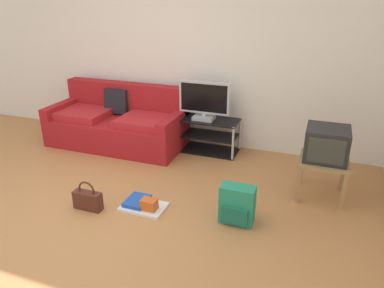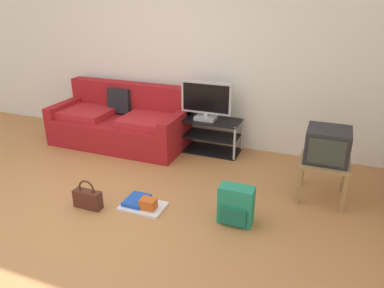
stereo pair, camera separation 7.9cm
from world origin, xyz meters
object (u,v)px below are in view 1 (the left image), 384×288
(crt_tv, at_px, (327,144))
(backpack, at_px, (237,205))
(floor_tray, at_px, (143,205))
(couch, at_px, (119,123))
(handbag, at_px, (88,199))
(tv_stand, at_px, (204,135))
(side_table, at_px, (323,165))
(flat_tv, at_px, (204,101))

(crt_tv, height_order, backpack, crt_tv)
(floor_tray, bearing_deg, couch, 127.91)
(handbag, bearing_deg, couch, 110.34)
(floor_tray, bearing_deg, tv_stand, 86.05)
(couch, xyz_separation_m, side_table, (2.87, -0.57, 0.06))
(flat_tv, bearing_deg, couch, -172.66)
(side_table, relative_size, crt_tv, 1.15)
(side_table, bearing_deg, couch, 168.85)
(side_table, relative_size, backpack, 1.31)
(couch, height_order, crt_tv, couch)
(backpack, bearing_deg, crt_tv, 40.87)
(couch, xyz_separation_m, backpack, (2.12, -1.38, -0.12))
(crt_tv, xyz_separation_m, handbag, (-2.24, -1.14, -0.50))
(tv_stand, bearing_deg, crt_tv, -24.64)
(side_table, distance_m, crt_tv, 0.25)
(handbag, bearing_deg, crt_tv, 26.85)
(couch, xyz_separation_m, crt_tv, (2.87, -0.55, 0.30))
(backpack, bearing_deg, couch, 139.82)
(side_table, bearing_deg, flat_tv, 155.54)
(tv_stand, relative_size, flat_tv, 1.36)
(handbag, bearing_deg, side_table, 26.52)
(handbag, bearing_deg, tv_stand, 71.06)
(handbag, bearing_deg, backpack, 11.58)
(tv_stand, distance_m, floor_tray, 1.68)
(side_table, bearing_deg, tv_stand, 154.88)
(flat_tv, distance_m, backpack, 1.84)
(couch, height_order, side_table, couch)
(crt_tv, distance_m, handbag, 2.56)
(backpack, bearing_deg, flat_tv, 111.89)
(couch, xyz_separation_m, handbag, (0.62, -1.68, -0.20))
(flat_tv, bearing_deg, floor_tray, -94.01)
(flat_tv, relative_size, side_table, 1.40)
(side_table, height_order, floor_tray, side_table)
(side_table, xyz_separation_m, crt_tv, (-0.00, 0.02, 0.25))
(handbag, bearing_deg, floor_tray, 21.40)
(couch, xyz_separation_m, flat_tv, (1.27, 0.16, 0.42))
(crt_tv, height_order, handbag, crt_tv)
(side_table, bearing_deg, handbag, -153.48)
(crt_tv, height_order, floor_tray, crt_tv)
(flat_tv, bearing_deg, handbag, -109.16)
(crt_tv, relative_size, floor_tray, 0.95)
(flat_tv, relative_size, backpack, 1.83)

